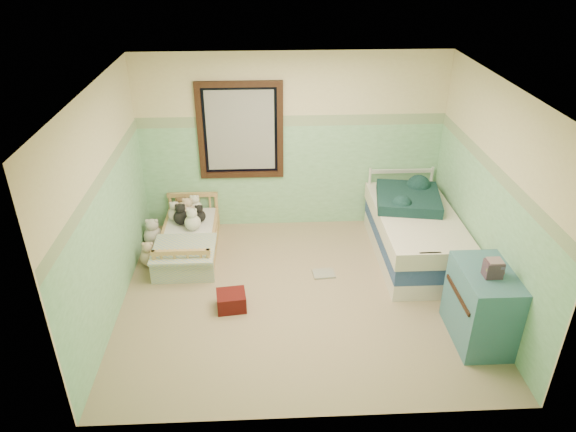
{
  "coord_description": "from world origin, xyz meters",
  "views": [
    {
      "loc": [
        -0.39,
        -5.08,
        3.84
      ],
      "look_at": [
        -0.12,
        0.35,
        0.89
      ],
      "focal_mm": 32.89,
      "sensor_mm": 36.0,
      "label": 1
    }
  ],
  "objects_px": {
    "plush_floor_cream": "(154,236)",
    "dresser": "(481,305)",
    "twin_bed_frame": "(412,250)",
    "red_pillow": "(231,301)",
    "plush_floor_tan": "(149,257)",
    "floor_book": "(324,274)",
    "toddler_bed_frame": "(190,246)"
  },
  "relations": [
    {
      "from": "toddler_bed_frame",
      "to": "dresser",
      "type": "relative_size",
      "value": 1.71
    },
    {
      "from": "plush_floor_tan",
      "to": "floor_book",
      "type": "relative_size",
      "value": 0.84
    },
    {
      "from": "toddler_bed_frame",
      "to": "plush_floor_tan",
      "type": "xyz_separation_m",
      "value": [
        -0.48,
        -0.3,
        0.02
      ]
    },
    {
      "from": "red_pillow",
      "to": "floor_book",
      "type": "xyz_separation_m",
      "value": [
        1.13,
        0.62,
        -0.09
      ]
    },
    {
      "from": "plush_floor_cream",
      "to": "dresser",
      "type": "bearing_deg",
      "value": -28.93
    },
    {
      "from": "plush_floor_tan",
      "to": "red_pillow",
      "type": "relative_size",
      "value": 0.7
    },
    {
      "from": "plush_floor_cream",
      "to": "twin_bed_frame",
      "type": "distance_m",
      "value": 3.52
    },
    {
      "from": "red_pillow",
      "to": "floor_book",
      "type": "bearing_deg",
      "value": 28.52
    },
    {
      "from": "dresser",
      "to": "floor_book",
      "type": "relative_size",
      "value": 3.08
    },
    {
      "from": "twin_bed_frame",
      "to": "toddler_bed_frame",
      "type": "bearing_deg",
      "value": 174.48
    },
    {
      "from": "floor_book",
      "to": "plush_floor_tan",
      "type": "bearing_deg",
      "value": 167.08
    },
    {
      "from": "plush_floor_cream",
      "to": "dresser",
      "type": "height_order",
      "value": "dresser"
    },
    {
      "from": "red_pillow",
      "to": "floor_book",
      "type": "relative_size",
      "value": 1.2
    },
    {
      "from": "twin_bed_frame",
      "to": "dresser",
      "type": "height_order",
      "value": "dresser"
    },
    {
      "from": "plush_floor_tan",
      "to": "twin_bed_frame",
      "type": "relative_size",
      "value": 0.12
    },
    {
      "from": "plush_floor_cream",
      "to": "red_pillow",
      "type": "xyz_separation_m",
      "value": [
        1.13,
        -1.46,
        -0.03
      ]
    },
    {
      "from": "twin_bed_frame",
      "to": "red_pillow",
      "type": "distance_m",
      "value": 2.54
    },
    {
      "from": "plush_floor_cream",
      "to": "plush_floor_tan",
      "type": "bearing_deg",
      "value": -86.57
    },
    {
      "from": "dresser",
      "to": "red_pillow",
      "type": "distance_m",
      "value": 2.72
    },
    {
      "from": "toddler_bed_frame",
      "to": "red_pillow",
      "type": "height_order",
      "value": "red_pillow"
    },
    {
      "from": "red_pillow",
      "to": "dresser",
      "type": "bearing_deg",
      "value": -13.27
    },
    {
      "from": "toddler_bed_frame",
      "to": "dresser",
      "type": "height_order",
      "value": "dresser"
    },
    {
      "from": "toddler_bed_frame",
      "to": "twin_bed_frame",
      "type": "bearing_deg",
      "value": -5.52
    },
    {
      "from": "plush_floor_cream",
      "to": "red_pillow",
      "type": "relative_size",
      "value": 0.82
    },
    {
      "from": "toddler_bed_frame",
      "to": "red_pillow",
      "type": "distance_m",
      "value": 1.4
    },
    {
      "from": "toddler_bed_frame",
      "to": "red_pillow",
      "type": "relative_size",
      "value": 4.39
    },
    {
      "from": "twin_bed_frame",
      "to": "red_pillow",
      "type": "bearing_deg",
      "value": -157.69
    },
    {
      "from": "plush_floor_tan",
      "to": "twin_bed_frame",
      "type": "height_order",
      "value": "plush_floor_tan"
    },
    {
      "from": "twin_bed_frame",
      "to": "dresser",
      "type": "relative_size",
      "value": 2.26
    },
    {
      "from": "twin_bed_frame",
      "to": "floor_book",
      "type": "bearing_deg",
      "value": -164.01
    },
    {
      "from": "twin_bed_frame",
      "to": "red_pillow",
      "type": "height_order",
      "value": "twin_bed_frame"
    },
    {
      "from": "twin_bed_frame",
      "to": "red_pillow",
      "type": "relative_size",
      "value": 5.79
    }
  ]
}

